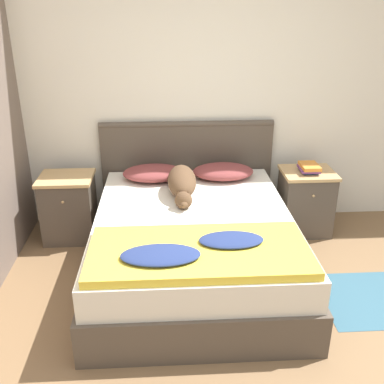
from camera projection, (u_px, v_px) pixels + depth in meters
name	position (u px, v px, depth m)	size (l,w,h in m)	color
ground_plane	(220.00, 380.00, 2.57)	(16.00, 16.00, 0.00)	brown
wall_back	(195.00, 87.00, 4.01)	(9.00, 0.06, 2.55)	silver
bed	(193.00, 246.00, 3.45)	(1.51, 1.91, 0.52)	#4C4238
headboard	(187.00, 170.00, 4.24)	(1.59, 0.06, 0.98)	#4C4238
nightstand_left	(69.00, 207.00, 3.98)	(0.46, 0.41, 0.59)	#4C4238
nightstand_right	(305.00, 201.00, 4.10)	(0.46, 0.41, 0.59)	#4C4238
pillow_left	(154.00, 173.00, 3.96)	(0.54, 0.36, 0.12)	brown
pillow_right	(223.00, 171.00, 4.00)	(0.54, 0.36, 0.12)	brown
quilt	(198.00, 251.00, 2.79)	(1.38, 0.64, 0.10)	yellow
dog	(182.00, 183.00, 3.66)	(0.23, 0.74, 0.21)	brown
book_stack	(309.00, 168.00, 3.96)	(0.17, 0.22, 0.07)	#285689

